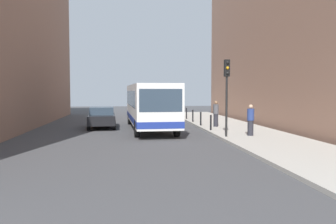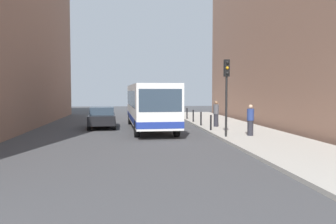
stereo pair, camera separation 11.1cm
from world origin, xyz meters
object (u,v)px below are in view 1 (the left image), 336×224
object	(u,v)px
bollard_farthest	(186,113)
pedestrian_mid_sidewalk	(216,114)
traffic_light	(227,83)
bollard_far	(193,116)
bus	(149,104)
bollard_mid	(201,119)
car_beside_bus	(102,117)
bollard_near	(211,123)
pedestrian_near_signal	(251,120)

from	to	relation	value
bollard_farthest	pedestrian_mid_sidewalk	distance (m)	7.06
traffic_light	bollard_far	bearing A→B (deg)	90.62
bus	bollard_mid	size ratio (longest dim) A/B	11.71
bollard_far	bollard_farthest	xyz separation A→B (m)	(0.00, 3.04, 0.00)
bus	bollard_farthest	bearing A→B (deg)	-121.06
car_beside_bus	bollard_mid	bearing A→B (deg)	172.32
bollard_far	car_beside_bus	bearing A→B (deg)	-160.40
bollard_near	bollard_far	world-z (taller)	same
bollard_far	bollard_mid	bearing A→B (deg)	-90.00
bollard_mid	bollard_farthest	world-z (taller)	same
bollard_near	bollard_mid	world-z (taller)	same
bollard_farthest	bollard_mid	bearing A→B (deg)	-90.00
bus	car_beside_bus	distance (m)	3.63
bollard_farthest	pedestrian_mid_sidewalk	bearing A→B (deg)	-83.02
traffic_light	bollard_far	distance (m)	9.50
traffic_light	pedestrian_near_signal	size ratio (longest dim) A/B	2.41
bollard_near	car_beside_bus	bearing A→B (deg)	152.60
car_beside_bus	bollard_farthest	distance (m)	8.87
car_beside_bus	pedestrian_near_signal	size ratio (longest dim) A/B	2.64
pedestrian_mid_sidewalk	car_beside_bus	bearing A→B (deg)	49.12
bus	bollard_far	bearing A→B (deg)	-137.04
bus	bollard_mid	world-z (taller)	bus
traffic_light	pedestrian_near_signal	world-z (taller)	traffic_light
bus	pedestrian_mid_sidewalk	xyz separation A→B (m)	(4.54, -0.21, -0.69)
bollard_mid	bollard_far	distance (m)	3.04
pedestrian_mid_sidewalk	bollard_near	bearing A→B (deg)	127.82
bollard_mid	bollard_farthest	xyz separation A→B (m)	(0.00, 6.07, 0.00)
bollard_mid	pedestrian_near_signal	world-z (taller)	pedestrian_near_signal
bollard_far	traffic_light	bearing A→B (deg)	-89.38
traffic_light	pedestrian_mid_sidewalk	world-z (taller)	traffic_light
bollard_far	bus	bearing A→B (deg)	-134.48
bollard_mid	pedestrian_mid_sidewalk	xyz separation A→B (m)	(0.86, -0.93, 0.41)
pedestrian_near_signal	bollard_near	bearing A→B (deg)	-143.12
car_beside_bus	bollard_mid	size ratio (longest dim) A/B	4.73
bollard_far	bollard_farthest	distance (m)	3.04
car_beside_bus	pedestrian_near_signal	xyz separation A→B (m)	(8.47, -6.46, 0.21)
traffic_light	bollard_far	size ratio (longest dim) A/B	4.32
bus	bollard_far	world-z (taller)	bus
traffic_light	bollard_near	bearing A→B (deg)	91.83
car_beside_bus	bollard_far	bearing A→B (deg)	-163.45
bus	car_beside_bus	xyz separation A→B (m)	(-3.26, 1.28, -0.94)
bollard_near	bollard_farthest	xyz separation A→B (m)	(0.00, 9.11, 0.00)
car_beside_bus	pedestrian_mid_sidewalk	distance (m)	7.95
bollard_mid	bollard_farthest	bearing A→B (deg)	90.00
traffic_light	bollard_mid	bearing A→B (deg)	90.93
car_beside_bus	bollard_farthest	size ratio (longest dim) A/B	4.73
pedestrian_near_signal	bollard_far	bearing A→B (deg)	-161.51
bus	pedestrian_mid_sidewalk	size ratio (longest dim) A/B	6.31
car_beside_bus	bus	bearing A→B (deg)	155.51
bus	pedestrian_near_signal	size ratio (longest dim) A/B	6.55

